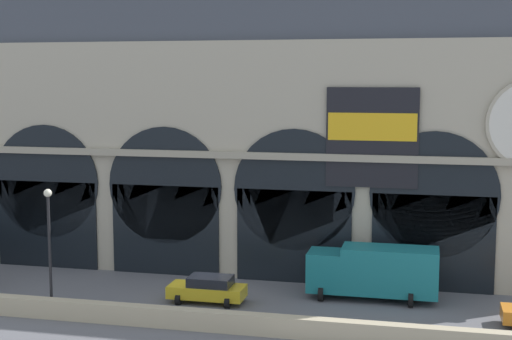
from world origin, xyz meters
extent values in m
plane|color=slate|center=(0.00, 0.00, 0.00)|extent=(200.00, 200.00, 0.00)
cube|color=#BCAD8C|center=(0.00, -4.94, 0.52)|extent=(90.00, 0.70, 1.04)
cube|color=#B2A891|center=(0.00, 7.15, 7.58)|extent=(44.26, 4.29, 15.16)
cube|color=#424751|center=(0.00, 7.45, 17.21)|extent=(44.26, 3.69, 4.09)
cube|color=black|center=(-12.77, 4.95, 2.95)|extent=(7.28, 0.20, 5.90)
cylinder|color=black|center=(-12.77, 4.95, 5.90)|extent=(7.66, 0.20, 7.66)
cube|color=black|center=(-4.26, 4.95, 2.95)|extent=(7.28, 0.20, 5.90)
cylinder|color=black|center=(-4.26, 4.95, 5.90)|extent=(7.66, 0.20, 7.66)
cube|color=black|center=(4.26, 4.95, 2.95)|extent=(7.28, 0.20, 5.90)
cylinder|color=black|center=(4.26, 4.95, 5.90)|extent=(7.66, 0.20, 7.66)
cube|color=black|center=(12.77, 4.95, 2.95)|extent=(7.28, 0.20, 5.90)
cylinder|color=black|center=(12.77, 4.95, 5.90)|extent=(7.66, 0.20, 7.66)
cube|color=black|center=(9.03, 4.83, 9.27)|extent=(5.53, 0.12, 6.05)
cube|color=yellow|center=(9.03, 4.75, 9.93)|extent=(5.31, 0.04, 1.66)
cube|color=#A49A85|center=(0.00, 4.85, 8.01)|extent=(44.26, 0.50, 0.44)
cube|color=gold|center=(0.16, -0.37, 0.65)|extent=(4.40, 1.80, 0.70)
cube|color=black|center=(0.38, -0.37, 1.27)|extent=(2.46, 1.62, 0.55)
cylinder|color=black|center=(-1.29, -1.18, 0.30)|extent=(0.28, 0.60, 0.60)
cylinder|color=black|center=(-1.29, 0.44, 0.30)|extent=(0.28, 0.60, 0.60)
cylinder|color=black|center=(1.61, -1.18, 0.30)|extent=(0.28, 0.60, 0.60)
cylinder|color=black|center=(1.61, 0.44, 0.30)|extent=(0.28, 0.60, 0.60)
cube|color=#19727A|center=(6.63, 2.39, 1.57)|extent=(2.00, 2.30, 2.30)
cube|color=#19727A|center=(10.38, 2.39, 1.77)|extent=(5.50, 2.30, 2.70)
cylinder|color=black|center=(6.53, 1.36, 0.42)|extent=(0.28, 0.84, 0.84)
cylinder|color=black|center=(6.53, 3.43, 0.42)|extent=(0.28, 0.84, 0.84)
cylinder|color=black|center=(11.63, 1.36, 0.42)|extent=(0.28, 0.84, 0.84)
cylinder|color=black|center=(11.63, 3.43, 0.42)|extent=(0.28, 0.84, 0.84)
cylinder|color=black|center=(-7.61, -4.14, 3.25)|extent=(0.16, 0.16, 6.50)
sphere|color=#F2EDCC|center=(-7.61, -4.14, 6.68)|extent=(0.44, 0.44, 0.44)
camera|label=1|loc=(12.32, -40.21, 12.91)|focal=52.20mm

